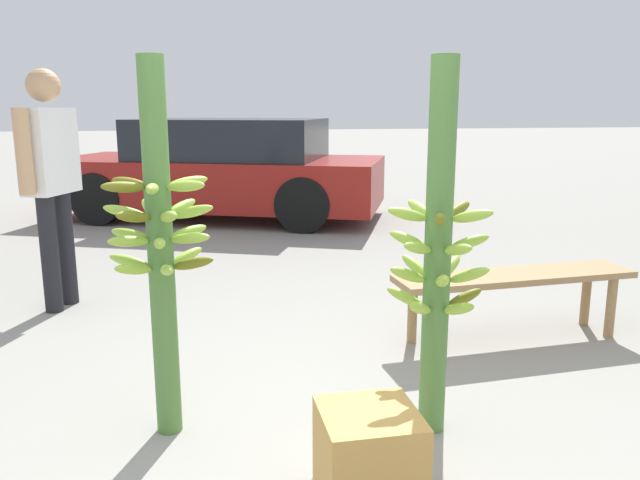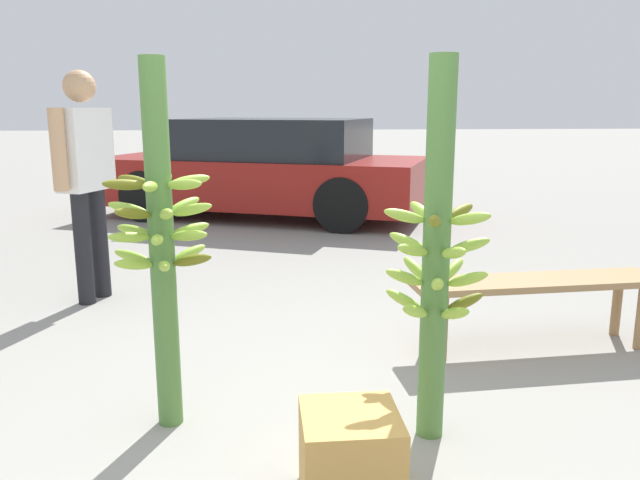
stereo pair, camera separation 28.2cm
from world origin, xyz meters
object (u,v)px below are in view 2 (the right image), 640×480
(market_bench, at_px, (537,289))
(parked_car, at_px, (266,169))
(banana_stalk_left, at_px, (161,241))
(vendor_person, at_px, (85,167))
(produce_crate, at_px, (350,459))
(banana_stalk_center, at_px, (436,257))

(market_bench, xyz_separation_m, parked_car, (-1.58, 4.91, 0.27))
(banana_stalk_left, relative_size, parked_car, 0.36)
(banana_stalk_left, xyz_separation_m, vendor_person, (-0.84, 2.00, 0.15))
(parked_car, distance_m, produce_crate, 6.36)
(market_bench, bearing_deg, vendor_person, 153.24)
(parked_car, xyz_separation_m, produce_crate, (0.24, -6.34, -0.46))
(vendor_person, height_order, market_bench, vendor_person)
(banana_stalk_center, height_order, produce_crate, banana_stalk_center)
(parked_car, height_order, produce_crate, parked_car)
(parked_car, relative_size, produce_crate, 12.84)
(parked_car, bearing_deg, banana_stalk_center, -151.59)
(banana_stalk_center, height_order, market_bench, banana_stalk_center)
(vendor_person, bearing_deg, produce_crate, -127.66)
(banana_stalk_left, relative_size, produce_crate, 4.63)
(market_bench, bearing_deg, banana_stalk_center, -136.97)
(banana_stalk_left, xyz_separation_m, market_bench, (2.09, 0.74, -0.50))
(vendor_person, distance_m, produce_crate, 3.23)
(vendor_person, bearing_deg, banana_stalk_left, -135.48)
(market_bench, relative_size, parked_car, 0.34)
(vendor_person, bearing_deg, banana_stalk_center, -116.01)
(banana_stalk_center, distance_m, vendor_person, 3.01)
(vendor_person, bearing_deg, market_bench, -91.57)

